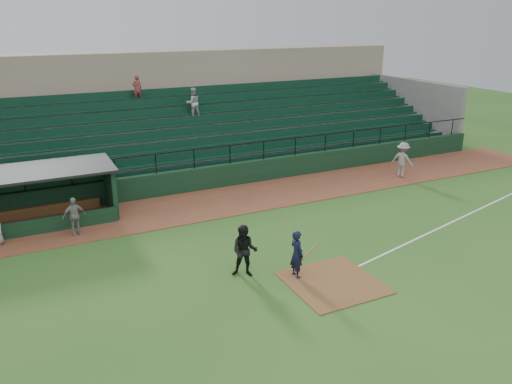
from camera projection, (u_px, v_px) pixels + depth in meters
name	position (u px, v px, depth m)	size (l,w,h in m)	color
ground	(317.00, 270.00, 17.91)	(90.00, 90.00, 0.00)	#305E1E
warning_track	(229.00, 200.00, 24.69)	(40.00, 4.00, 0.03)	brown
home_plate_dirt	(333.00, 282.00, 17.06)	(3.00, 3.00, 0.03)	brown
foul_line	(455.00, 221.00, 22.23)	(18.00, 0.09, 0.01)	white
stadium_structure	(176.00, 124.00, 31.11)	(38.00, 13.08, 6.40)	#10311B
dugout	(7.00, 195.00, 21.55)	(8.90, 3.20, 2.42)	#10311B
batter_at_plate	(297.00, 254.00, 17.20)	(1.02, 0.69, 1.74)	black
umpire	(245.00, 251.00, 17.25)	(0.92, 0.71, 1.89)	black
runner	(403.00, 160.00, 27.98)	(1.28, 0.74, 1.98)	gray
dugout_player_a	(74.00, 216.00, 20.54)	(0.95, 0.40, 1.62)	gray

